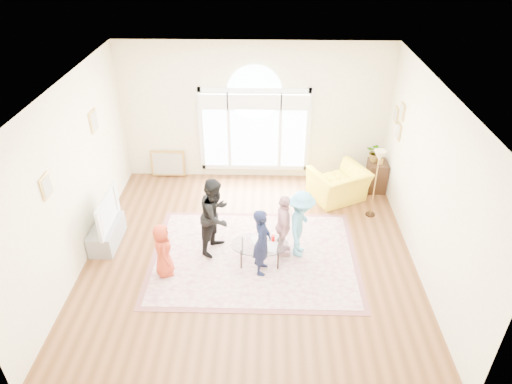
{
  "coord_description": "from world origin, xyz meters",
  "views": [
    {
      "loc": [
        0.29,
        -6.58,
        5.5
      ],
      "look_at": [
        0.1,
        0.3,
        1.2
      ],
      "focal_mm": 32.0,
      "sensor_mm": 36.0,
      "label": 1
    }
  ],
  "objects_px": {
    "television": "(102,211)",
    "armchair": "(339,185)",
    "area_rug": "(254,257)",
    "coffee_table": "(260,245)",
    "tv_console": "(107,234)"
  },
  "relations": [
    {
      "from": "coffee_table",
      "to": "armchair",
      "type": "relative_size",
      "value": 0.92
    },
    {
      "from": "area_rug",
      "to": "armchair",
      "type": "height_order",
      "value": "armchair"
    },
    {
      "from": "area_rug",
      "to": "coffee_table",
      "type": "xyz_separation_m",
      "value": [
        0.1,
        -0.14,
        0.39
      ]
    },
    {
      "from": "tv_console",
      "to": "area_rug",
      "type": "bearing_deg",
      "value": -7.17
    },
    {
      "from": "television",
      "to": "armchair",
      "type": "distance_m",
      "value": 4.92
    },
    {
      "from": "television",
      "to": "armchair",
      "type": "relative_size",
      "value": 0.99
    },
    {
      "from": "area_rug",
      "to": "tv_console",
      "type": "height_order",
      "value": "tv_console"
    },
    {
      "from": "tv_console",
      "to": "television",
      "type": "bearing_deg",
      "value": -0.0
    },
    {
      "from": "area_rug",
      "to": "armchair",
      "type": "xyz_separation_m",
      "value": [
        1.78,
        2.05,
        0.35
      ]
    },
    {
      "from": "television",
      "to": "coffee_table",
      "type": "relative_size",
      "value": 1.07
    },
    {
      "from": "tv_console",
      "to": "armchair",
      "type": "xyz_separation_m",
      "value": [
        4.62,
        1.69,
        0.15
      ]
    },
    {
      "from": "television",
      "to": "coffee_table",
      "type": "bearing_deg",
      "value": -9.66
    },
    {
      "from": "tv_console",
      "to": "coffee_table",
      "type": "xyz_separation_m",
      "value": [
        2.94,
        -0.5,
        0.19
      ]
    },
    {
      "from": "coffee_table",
      "to": "area_rug",
      "type": "bearing_deg",
      "value": 126.71
    },
    {
      "from": "tv_console",
      "to": "television",
      "type": "height_order",
      "value": "television"
    }
  ]
}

